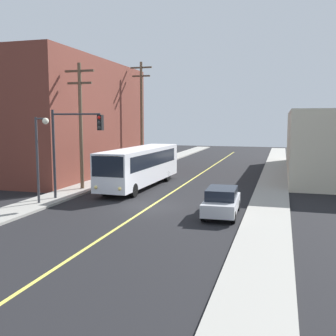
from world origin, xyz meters
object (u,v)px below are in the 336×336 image
at_px(city_bus, 141,165).
at_px(parked_car_silver, 222,201).
at_px(utility_pole_near, 81,120).
at_px(utility_pole_mid, 141,111).
at_px(street_lamp_left, 40,147).
at_px(traffic_signal_left_corner, 74,138).

bearing_deg(city_bus, parked_car_silver, -45.47).
distance_m(parked_car_silver, utility_pole_near, 13.67).
bearing_deg(parked_car_silver, utility_pole_mid, 121.71).
distance_m(city_bus, parked_car_silver, 11.19).
xyz_separation_m(parked_car_silver, street_lamp_left, (-11.53, -0.43, 2.90)).
relative_size(parked_car_silver, utility_pole_mid, 0.39).
distance_m(city_bus, traffic_signal_left_corner, 7.43).
distance_m(city_bus, utility_pole_near, 5.95).
bearing_deg(street_lamp_left, utility_pole_mid, 90.53).
height_order(city_bus, street_lamp_left, street_lamp_left).
height_order(city_bus, parked_car_silver, city_bus).
relative_size(utility_pole_mid, traffic_signal_left_corner, 1.92).
xyz_separation_m(parked_car_silver, traffic_signal_left_corner, (-10.11, 1.33, 3.46)).
bearing_deg(traffic_signal_left_corner, city_bus, 70.89).
distance_m(utility_pole_near, street_lamp_left, 5.99).
distance_m(utility_pole_near, utility_pole_mid, 13.67).
distance_m(parked_car_silver, traffic_signal_left_corner, 10.77).
xyz_separation_m(parked_car_silver, utility_pole_mid, (-11.70, 18.94, 5.61)).
height_order(city_bus, utility_pole_mid, utility_pole_mid).
xyz_separation_m(utility_pole_mid, street_lamp_left, (0.18, -19.37, -2.71)).
xyz_separation_m(city_bus, parked_car_silver, (7.82, -7.95, -0.98)).
distance_m(utility_pole_mid, traffic_signal_left_corner, 17.81).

